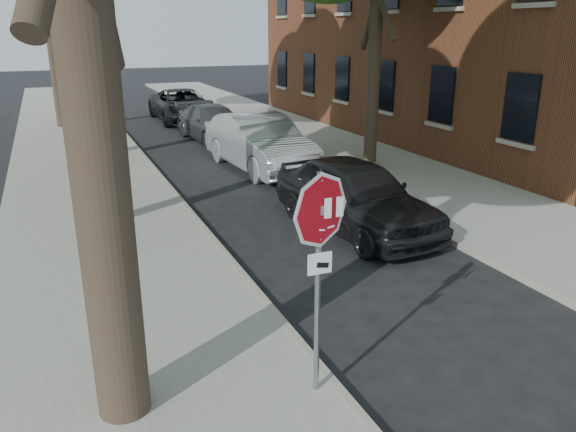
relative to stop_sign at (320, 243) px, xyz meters
name	(u,v)px	position (x,y,z in m)	size (l,w,h in m)	color
ground	(367,383)	(0.70, 0.03, -1.95)	(120.00, 120.00, 0.00)	black
sidewalk_left	(82,175)	(-1.80, 12.03, -1.89)	(4.00, 55.00, 0.12)	gray
sidewalk_right	(340,151)	(6.70, 12.03, -1.89)	(4.00, 55.00, 0.12)	gray
curb_left	(153,168)	(0.25, 12.03, -1.88)	(0.12, 55.00, 0.13)	#9E9384
curb_right	(285,156)	(4.65, 12.03, -1.88)	(0.12, 55.00, 0.13)	#9E9384
stop_sign	(320,243)	(0.00, 0.00, 0.00)	(0.76, 0.34, 2.61)	gray
car_a	(356,195)	(3.30, 4.96, -1.18)	(1.81, 4.49, 1.53)	black
car_b	(260,143)	(3.30, 10.82, -1.12)	(1.76, 5.04, 1.66)	#AEAFB7
car_c	(214,123)	(3.30, 15.93, -1.29)	(1.86, 4.57, 1.33)	#434246
car_d	(183,105)	(3.30, 21.13, -1.22)	(2.41, 5.23, 1.45)	black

